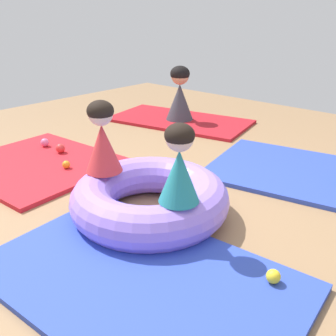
{
  "coord_description": "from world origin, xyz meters",
  "views": [
    {
      "loc": [
        1.8,
        -1.77,
        1.43
      ],
      "look_at": [
        0.04,
        0.18,
        0.33
      ],
      "focal_mm": 40.3,
      "sensor_mm": 36.0,
      "label": 1
    }
  ],
  "objects": [
    {
      "name": "gym_mat_far_right",
      "position": [
        0.65,
        1.51,
        0.02
      ],
      "size": [
        2.04,
        1.55,
        0.04
      ],
      "primitive_type": "cube",
      "rotation": [
        0.0,
        0.0,
        0.2
      ],
      "color": "#2D47B7",
      "rests_on": "ground"
    },
    {
      "name": "adult_seated",
      "position": [
        -1.48,
        2.11,
        0.39
      ],
      "size": [
        0.48,
        0.48,
        0.72
      ],
      "rotation": [
        0.0,
        0.0,
        5.08
      ],
      "color": "#383842",
      "rests_on": "gym_mat_far_left"
    },
    {
      "name": "play_ball_orange",
      "position": [
        -1.14,
        0.05,
        0.08
      ],
      "size": [
        0.08,
        0.08,
        0.08
      ],
      "primitive_type": "sphere",
      "color": "orange",
      "rests_on": "gym_mat_center_rear"
    },
    {
      "name": "play_ball_pink",
      "position": [
        -1.85,
        0.25,
        0.09
      ],
      "size": [
        0.09,
        0.09,
        0.09
      ],
      "primitive_type": "sphere",
      "color": "pink",
      "rests_on": "gym_mat_center_rear"
    },
    {
      "name": "child_in_red",
      "position": [
        -0.33,
        -0.13,
        0.57
      ],
      "size": [
        0.36,
        0.36,
        0.54
      ],
      "rotation": [
        0.0,
        0.0,
        1.96
      ],
      "color": "red",
      "rests_on": "inflatable_cushion"
    },
    {
      "name": "child_in_teal",
      "position": [
        0.42,
        -0.13,
        0.56
      ],
      "size": [
        0.33,
        0.33,
        0.52
      ],
      "rotation": [
        0.0,
        0.0,
        1.87
      ],
      "color": "teal",
      "rests_on": "inflatable_cushion"
    },
    {
      "name": "gym_mat_far_left",
      "position": [
        -1.48,
        2.11,
        0.02
      ],
      "size": [
        2.05,
        1.34,
        0.04
      ],
      "primitive_type": "cube",
      "rotation": [
        0.0,
        0.0,
        0.21
      ],
      "color": "#B21923",
      "rests_on": "ground"
    },
    {
      "name": "ground_plane",
      "position": [
        0.0,
        0.0,
        0.0
      ],
      "size": [
        8.0,
        8.0,
        0.0
      ],
      "primitive_type": "plane",
      "color": "#93704C"
    },
    {
      "name": "play_ball_red",
      "position": [
        -1.55,
        0.25,
        0.09
      ],
      "size": [
        0.1,
        0.1,
        0.1
      ],
      "primitive_type": "sphere",
      "color": "red",
      "rests_on": "gym_mat_center_rear"
    },
    {
      "name": "gym_mat_near_left",
      "position": [
        0.51,
        -0.59,
        0.02
      ],
      "size": [
        1.89,
        1.31,
        0.04
      ],
      "primitive_type": "cube",
      "rotation": [
        0.0,
        0.0,
        0.08
      ],
      "color": "#2D47B7",
      "rests_on": "ground"
    },
    {
      "name": "play_ball_yellow",
      "position": [
        1.11,
        -0.13,
        0.08
      ],
      "size": [
        0.08,
        0.08,
        0.08
      ],
      "primitive_type": "sphere",
      "color": "yellow",
      "rests_on": "gym_mat_near_left"
    },
    {
      "name": "gym_mat_center_rear",
      "position": [
        -1.5,
        -0.06,
        0.02
      ],
      "size": [
        1.55,
        1.4,
        0.04
      ],
      "primitive_type": "cube",
      "rotation": [
        0.0,
        0.0,
        0.07
      ],
      "color": "red",
      "rests_on": "ground"
    },
    {
      "name": "inflatable_cushion",
      "position": [
        0.04,
        -0.02,
        0.15
      ],
      "size": [
        1.17,
        1.17,
        0.31
      ],
      "primitive_type": "torus",
      "color": "#9975EA",
      "rests_on": "ground"
    }
  ]
}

